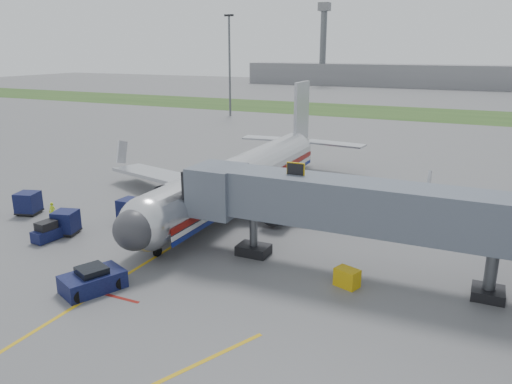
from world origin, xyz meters
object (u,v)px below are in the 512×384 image
at_px(ramp_worker, 52,212).
at_px(airliner, 242,176).
at_px(baggage_tug, 47,232).
at_px(belt_loader, 171,220).
at_px(pushback_tug, 93,280).

bearing_deg(ramp_worker, airliner, 24.15).
height_order(baggage_tug, ramp_worker, ramp_worker).
distance_m(baggage_tug, belt_loader, 9.32).
bearing_deg(airliner, belt_loader, -107.43).
distance_m(pushback_tug, ramp_worker, 14.39).
distance_m(airliner, belt_loader, 8.56).
bearing_deg(baggage_tug, pushback_tug, -28.37).
relative_size(airliner, ramp_worker, 22.59).
bearing_deg(pushback_tug, airliner, 88.63).
bearing_deg(ramp_worker, baggage_tug, -66.05).
xyz_separation_m(baggage_tug, belt_loader, (6.71, 6.47, -0.09)).
bearing_deg(ramp_worker, belt_loader, -0.54).
bearing_deg(airliner, baggage_tug, -122.58).
relative_size(airliner, pushback_tug, 8.70).
distance_m(pushback_tug, baggage_tug, 9.93).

